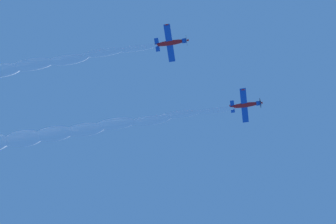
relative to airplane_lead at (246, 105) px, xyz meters
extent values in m
ellipsoid|color=red|center=(-0.21, -0.09, -0.01)|extent=(6.00, 3.44, 1.00)
cylinder|color=#194CB2|center=(2.35, 1.03, -0.01)|extent=(1.18, 1.28, 1.04)
cone|color=red|center=(2.90, 1.27, -0.01)|extent=(0.79, 0.71, 0.49)
cylinder|color=#3F3F47|center=(2.77, 1.22, -0.01)|extent=(0.94, 2.10, 2.29)
cube|color=#194CB2|center=(-0.38, -0.15, -0.16)|extent=(4.28, 7.58, 0.78)
ellipsoid|color=red|center=(-1.90, 3.30, 0.16)|extent=(0.85, 0.55, 0.24)
ellipsoid|color=red|center=(1.14, -3.61, -0.47)|extent=(0.85, 0.55, 0.24)
cube|color=#194CB2|center=(-2.65, -1.17, 0.04)|extent=(1.87, 2.86, 0.32)
cube|color=red|center=(-2.69, -1.23, 0.50)|extent=(1.00, 0.59, 1.02)
ellipsoid|color=#1E232D|center=(0.06, -0.01, 0.37)|extent=(1.54, 1.19, 0.64)
ellipsoid|color=red|center=(-6.42, -20.16, -0.10)|extent=(5.99, 3.38, 1.09)
cylinder|color=#194CB2|center=(-3.86, -19.03, -0.03)|extent=(1.17, 1.22, 1.00)
cone|color=red|center=(-3.32, -18.79, -0.02)|extent=(0.79, 0.68, 0.48)
cylinder|color=#3F3F47|center=(-3.44, -18.85, -0.02)|extent=(0.94, 1.96, 2.15)
cube|color=#194CB2|center=(-6.59, -20.23, -0.26)|extent=(4.29, 7.59, 0.30)
ellipsoid|color=red|center=(-8.11, -16.76, -0.19)|extent=(0.85, 0.54, 0.25)
ellipsoid|color=red|center=(-5.06, -23.69, -0.33)|extent=(0.85, 0.54, 0.25)
cube|color=#194CB2|center=(-8.87, -21.23, -0.13)|extent=(1.87, 2.86, 0.16)
cube|color=red|center=(-8.93, -21.27, 0.33)|extent=(1.00, 0.51, 1.04)
ellipsoid|color=#1E232D|center=(-6.17, -20.06, 0.28)|extent=(1.54, 1.15, 0.64)
ellipsoid|color=white|center=(-6.44, -2.69, -0.39)|extent=(8.78, 4.76, 1.57)
ellipsoid|color=white|center=(-13.02, -5.90, -0.52)|extent=(8.95, 5.14, 1.97)
ellipsoid|color=white|center=(-19.18, -8.26, -0.93)|extent=(9.12, 5.51, 2.37)
ellipsoid|color=white|center=(-25.82, -11.53, -0.89)|extent=(9.30, 5.88, 2.77)
ellipsoid|color=white|center=(-32.17, -13.95, -1.13)|extent=(9.47, 6.25, 3.16)
ellipsoid|color=white|center=(-38.33, -16.84, -1.44)|extent=(9.65, 6.62, 3.56)
ellipsoid|color=white|center=(-44.50, -19.45, -1.63)|extent=(9.82, 6.99, 3.96)
ellipsoid|color=white|center=(-12.90, -22.99, -0.31)|extent=(8.78, 4.76, 1.57)
ellipsoid|color=white|center=(-18.99, -25.89, -0.58)|extent=(8.95, 5.14, 1.97)
ellipsoid|color=white|center=(-25.82, -28.48, -0.88)|extent=(9.12, 5.51, 2.37)
ellipsoid|color=white|center=(-32.11, -31.48, -1.24)|extent=(9.30, 5.88, 2.77)
ellipsoid|color=white|center=(-38.45, -33.97, -1.25)|extent=(9.47, 6.25, 3.16)
camera|label=1|loc=(5.96, -40.65, -84.47)|focal=46.40mm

